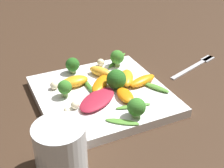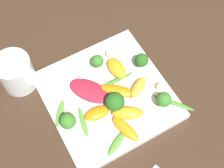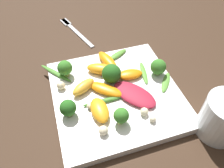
% 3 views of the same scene
% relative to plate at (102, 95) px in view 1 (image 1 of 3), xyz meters
% --- Properties ---
extents(ground_plane, '(2.40, 2.40, 0.00)m').
position_rel_plate_xyz_m(ground_plane, '(0.00, 0.00, -0.01)').
color(ground_plane, '#382619').
extents(plate, '(0.27, 0.27, 0.02)m').
position_rel_plate_xyz_m(plate, '(0.00, 0.00, 0.00)').
color(plate, white).
rests_on(plate, ground_plane).
extents(drinking_glass, '(0.08, 0.08, 0.09)m').
position_rel_plate_xyz_m(drinking_glass, '(0.16, -0.14, 0.03)').
color(drinking_glass, white).
rests_on(drinking_glass, ground_plane).
extents(fork, '(0.07, 0.17, 0.01)m').
position_rel_plate_xyz_m(fork, '(-0.04, 0.29, -0.01)').
color(fork, '#B2B2B7').
rests_on(fork, ground_plane).
extents(radicchio_leaf_0, '(0.10, 0.11, 0.01)m').
position_rel_plate_xyz_m(radicchio_leaf_0, '(0.03, -0.02, 0.02)').
color(radicchio_leaf_0, maroon).
rests_on(radicchio_leaf_0, plate).
extents(orange_segment_0, '(0.04, 0.06, 0.02)m').
position_rel_plate_xyz_m(orange_segment_0, '(-0.05, -0.04, 0.02)').
color(orange_segment_0, orange).
rests_on(orange_segment_0, plate).
extents(orange_segment_1, '(0.04, 0.08, 0.02)m').
position_rel_plate_xyz_m(orange_segment_1, '(0.01, 0.09, 0.02)').
color(orange_segment_1, orange).
rests_on(orange_segment_1, plate).
extents(orange_segment_2, '(0.06, 0.05, 0.02)m').
position_rel_plate_xyz_m(orange_segment_2, '(-0.07, 0.02, 0.02)').
color(orange_segment_2, '#FCAD33').
rests_on(orange_segment_2, plate).
extents(orange_segment_3, '(0.07, 0.06, 0.02)m').
position_rel_plate_xyz_m(orange_segment_3, '(-0.01, 0.07, 0.02)').
color(orange_segment_3, orange).
rests_on(orange_segment_3, plate).
extents(orange_segment_4, '(0.08, 0.07, 0.01)m').
position_rel_plate_xyz_m(orange_segment_4, '(-0.02, 0.01, 0.02)').
color(orange_segment_4, orange).
rests_on(orange_segment_4, plate).
extents(orange_segment_5, '(0.06, 0.04, 0.02)m').
position_rel_plate_xyz_m(orange_segment_5, '(0.04, 0.03, 0.02)').
color(orange_segment_5, orange).
rests_on(orange_segment_5, plate).
extents(broccoli_floret_0, '(0.03, 0.03, 0.04)m').
position_rel_plate_xyz_m(broccoli_floret_0, '(-0.09, 0.08, 0.03)').
color(broccoli_floret_0, '#7A9E51').
rests_on(broccoli_floret_0, plate).
extents(broccoli_floret_1, '(0.04, 0.04, 0.04)m').
position_rel_plate_xyz_m(broccoli_floret_1, '(0.11, 0.02, 0.03)').
color(broccoli_floret_1, '#84AD5B').
rests_on(broccoli_floret_1, plate).
extents(broccoli_floret_2, '(0.03, 0.03, 0.04)m').
position_rel_plate_xyz_m(broccoli_floret_2, '(-0.11, -0.03, 0.03)').
color(broccoli_floret_2, '#7A9E51').
rests_on(broccoli_floret_2, plate).
extents(broccoli_floret_3, '(0.03, 0.03, 0.04)m').
position_rel_plate_xyz_m(broccoli_floret_3, '(-0.02, -0.08, 0.03)').
color(broccoli_floret_3, '#84AD5B').
rests_on(broccoli_floret_3, plate).
extents(broccoli_floret_4, '(0.04, 0.04, 0.04)m').
position_rel_plate_xyz_m(broccoli_floret_4, '(0.00, 0.03, 0.03)').
color(broccoli_floret_4, '#7A9E51').
rests_on(broccoli_floret_4, plate).
extents(arugula_sprig_0, '(0.05, 0.06, 0.00)m').
position_rel_plate_xyz_m(arugula_sprig_0, '(0.11, -0.01, 0.01)').
color(arugula_sprig_0, '#518E33').
rests_on(arugula_sprig_0, plate).
extents(arugula_sprig_1, '(0.09, 0.01, 0.01)m').
position_rel_plate_xyz_m(arugula_sprig_1, '(-0.03, -0.02, 0.01)').
color(arugula_sprig_1, '#3D7528').
rests_on(arugula_sprig_1, plate).
extents(arugula_sprig_2, '(0.07, 0.08, 0.01)m').
position_rel_plate_xyz_m(arugula_sprig_2, '(-0.12, 0.09, 0.01)').
color(arugula_sprig_2, '#47842D').
rests_on(arugula_sprig_2, plate).
extents(arugula_sprig_3, '(0.07, 0.04, 0.01)m').
position_rel_plate_xyz_m(arugula_sprig_3, '(0.04, 0.11, 0.01)').
color(arugula_sprig_3, '#518E33').
rests_on(arugula_sprig_3, plate).
extents(arugula_sprig_4, '(0.03, 0.07, 0.00)m').
position_rel_plate_xyz_m(arugula_sprig_4, '(0.08, 0.03, 0.01)').
color(arugula_sprig_4, '#518E33').
rests_on(arugula_sprig_4, plate).
extents(macadamia_nut_0, '(0.02, 0.02, 0.02)m').
position_rel_plate_xyz_m(macadamia_nut_0, '(-0.05, -0.09, 0.02)').
color(macadamia_nut_0, beige).
rests_on(macadamia_nut_0, plate).
extents(macadamia_nut_1, '(0.01, 0.01, 0.01)m').
position_rel_plate_xyz_m(macadamia_nut_1, '(-0.06, -0.03, 0.02)').
color(macadamia_nut_1, beige).
rests_on(macadamia_nut_1, plate).
extents(macadamia_nut_2, '(0.02, 0.02, 0.02)m').
position_rel_plate_xyz_m(macadamia_nut_2, '(0.03, -0.07, 0.02)').
color(macadamia_nut_2, beige).
rests_on(macadamia_nut_2, plate).
extents(macadamia_nut_3, '(0.01, 0.01, 0.01)m').
position_rel_plate_xyz_m(macadamia_nut_3, '(0.04, -0.09, 0.02)').
color(macadamia_nut_3, beige).
rests_on(macadamia_nut_3, plate).
extents(macadamia_nut_4, '(0.02, 0.02, 0.02)m').
position_rel_plate_xyz_m(macadamia_nut_4, '(-0.11, 0.05, 0.02)').
color(macadamia_nut_4, beige).
rests_on(macadamia_nut_4, plate).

